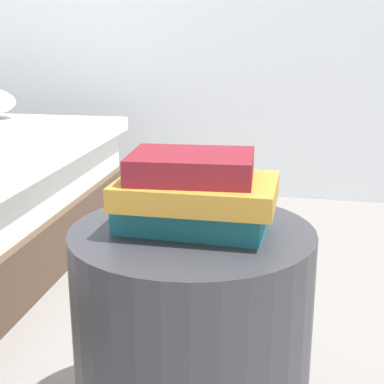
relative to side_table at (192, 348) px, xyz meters
The scene contains 4 objects.
side_table is the anchor object (origin of this frame).
book_teal 0.28m from the side_table, 69.46° to the left, with size 0.27×0.16×0.06m, color #1E727F.
book_ochre 0.33m from the side_table, 37.06° to the right, with size 0.29×0.20×0.04m, color #B7842D.
book_maroon 0.37m from the side_table, 127.25° to the right, with size 0.22×0.16×0.05m, color maroon.
Camera 1 is at (0.20, -0.98, 0.86)m, focal length 52.92 mm.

